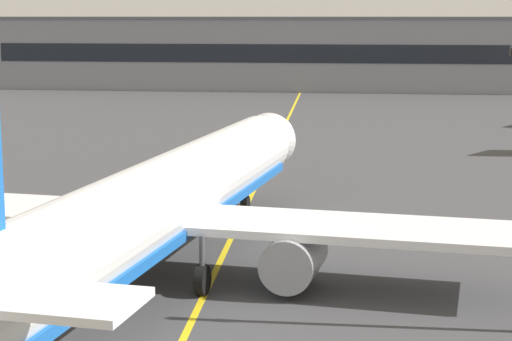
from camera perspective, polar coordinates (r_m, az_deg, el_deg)
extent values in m
cube|color=yellow|center=(58.38, -0.32, -1.66)|extent=(7.61, 179.86, 0.01)
cylinder|color=white|center=(39.98, -6.14, -1.95)|extent=(8.20, 36.19, 3.80)
cone|color=white|center=(58.18, 0.54, 1.79)|extent=(3.90, 3.02, 3.61)
cube|color=blue|center=(40.21, -6.11, -3.41)|extent=(7.77, 33.33, 0.44)
cube|color=black|center=(56.26, 0.08, 2.20)|extent=(2.96, 1.44, 0.60)
cube|color=white|center=(40.71, -5.82, -2.96)|extent=(32.35, 8.70, 0.36)
cylinder|color=gray|center=(42.64, -14.13, -4.31)|extent=(2.73, 3.86, 2.30)
cylinder|color=black|center=(44.22, -12.99, -3.76)|extent=(1.96, 0.42, 1.95)
cylinder|color=gray|center=(38.39, 2.44, -5.58)|extent=(2.73, 3.86, 2.30)
cylinder|color=black|center=(40.14, 3.00, -4.90)|extent=(1.96, 0.42, 1.95)
cylinder|color=#4C4C51|center=(53.92, -0.69, -1.03)|extent=(0.24, 0.24, 1.60)
cylinder|color=black|center=(54.13, -0.69, -2.09)|extent=(0.51, 0.94, 0.90)
cylinder|color=#4C4C51|center=(39.57, -10.66, -4.76)|extent=(0.24, 0.24, 1.60)
cylinder|color=black|center=(39.87, -10.60, -6.32)|extent=(0.56, 1.34, 1.30)
cylinder|color=#4C4C51|center=(37.71, -3.45, -5.33)|extent=(0.24, 0.24, 1.60)
cylinder|color=black|center=(38.02, -3.43, -6.97)|extent=(0.56, 1.34, 1.30)
cube|color=gray|center=(143.04, 7.47, 7.30)|extent=(122.21, 12.00, 11.09)
cube|color=black|center=(136.98, 7.47, 7.36)|extent=(117.32, 0.12, 2.80)
cube|color=#595C63|center=(142.91, 7.52, 9.60)|extent=(122.61, 12.40, 0.40)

